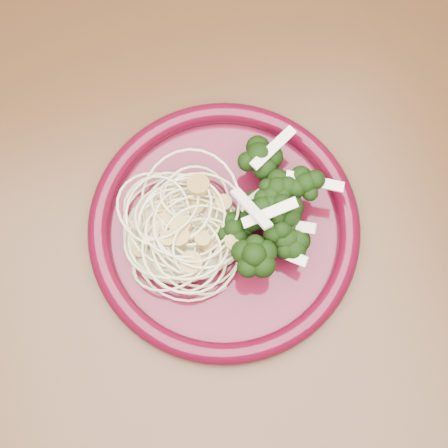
% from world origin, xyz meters
% --- Properties ---
extents(dining_table, '(1.20, 0.80, 0.75)m').
position_xyz_m(dining_table, '(0.00, 0.00, 0.65)').
color(dining_table, '#472814').
rests_on(dining_table, ground).
extents(dinner_plate, '(0.31, 0.31, 0.02)m').
position_xyz_m(dinner_plate, '(0.10, 0.04, 0.76)').
color(dinner_plate, '#460A19').
rests_on(dinner_plate, dining_table).
extents(spaghetti_pile, '(0.13, 0.12, 0.03)m').
position_xyz_m(spaghetti_pile, '(0.06, 0.04, 0.77)').
color(spaghetti_pile, beige).
rests_on(spaghetti_pile, dinner_plate).
extents(scallop_cluster, '(0.12, 0.12, 0.04)m').
position_xyz_m(scallop_cluster, '(0.06, 0.04, 0.80)').
color(scallop_cluster, '#A88741').
rests_on(scallop_cluster, spaghetti_pile).
extents(broccoli_pile, '(0.11, 0.16, 0.05)m').
position_xyz_m(broccoli_pile, '(0.15, 0.03, 0.78)').
color(broccoli_pile, black).
rests_on(broccoli_pile, dinner_plate).
extents(onion_garnish, '(0.08, 0.10, 0.05)m').
position_xyz_m(onion_garnish, '(0.15, 0.03, 0.81)').
color(onion_garnish, beige).
rests_on(onion_garnish, broccoli_pile).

